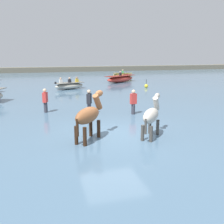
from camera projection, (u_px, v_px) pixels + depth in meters
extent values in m
plane|color=#666051|center=(113.00, 142.00, 10.03)|extent=(120.00, 120.00, 0.00)
cube|color=slate|center=(78.00, 97.00, 19.38)|extent=(90.00, 90.00, 0.32)
ellipsoid|color=beige|center=(151.00, 116.00, 9.41)|extent=(1.22, 1.33, 0.54)
cylinder|color=#45423C|center=(150.00, 130.00, 10.06)|extent=(0.13, 0.13, 0.91)
cylinder|color=#45423C|center=(157.00, 131.00, 9.93)|extent=(0.13, 0.13, 0.91)
cylinder|color=#45423C|center=(142.00, 137.00, 9.23)|extent=(0.13, 0.13, 0.91)
cylinder|color=#45423C|center=(151.00, 138.00, 9.10)|extent=(0.13, 0.13, 0.91)
cylinder|color=beige|center=(156.00, 103.00, 9.96)|extent=(0.48, 0.52, 0.62)
ellipsoid|color=beige|center=(157.00, 96.00, 10.02)|extent=(0.44, 0.48, 0.23)
cylinder|color=#45423C|center=(146.00, 126.00, 8.90)|extent=(0.09, 0.09, 0.58)
ellipsoid|color=brown|center=(88.00, 115.00, 9.04)|extent=(1.33, 1.44, 0.58)
cylinder|color=black|center=(91.00, 132.00, 9.75)|extent=(0.14, 0.14, 0.99)
cylinder|color=black|center=(99.00, 133.00, 9.60)|extent=(0.14, 0.14, 0.99)
cylinder|color=black|center=(76.00, 140.00, 8.85)|extent=(0.14, 0.14, 0.99)
cylinder|color=black|center=(85.00, 141.00, 8.70)|extent=(0.14, 0.14, 0.99)
cylinder|color=brown|center=(97.00, 102.00, 9.63)|extent=(0.52, 0.56, 0.67)
ellipsoid|color=brown|center=(99.00, 93.00, 9.69)|extent=(0.48, 0.52, 0.25)
cylinder|color=black|center=(77.00, 128.00, 8.49)|extent=(0.09, 0.09, 0.63)
ellipsoid|color=gold|center=(123.00, 75.00, 33.71)|extent=(2.74, 1.63, 0.48)
cube|color=olive|center=(123.00, 73.00, 33.65)|extent=(2.63, 1.57, 0.04)
cube|color=#388E51|center=(123.00, 72.00, 33.67)|extent=(0.30, 0.25, 0.30)
sphere|color=beige|center=(123.00, 70.00, 33.61)|extent=(0.18, 0.18, 0.18)
ellipsoid|color=#BC382D|center=(120.00, 79.00, 27.82)|extent=(4.13, 3.32, 0.69)
cube|color=maroon|center=(120.00, 76.00, 27.74)|extent=(3.97, 3.18, 0.04)
cube|color=#232328|center=(120.00, 74.00, 27.70)|extent=(0.32, 0.29, 0.30)
sphere|color=tan|center=(120.00, 72.00, 27.65)|extent=(0.18, 0.18, 0.18)
ellipsoid|color=#B2AD9E|center=(69.00, 86.00, 22.47)|extent=(2.89, 1.86, 0.55)
cube|color=slate|center=(69.00, 83.00, 22.40)|extent=(2.77, 1.78, 0.04)
cube|color=black|center=(55.00, 83.00, 21.66)|extent=(0.17, 0.19, 0.18)
cube|color=gold|center=(77.00, 80.00, 22.75)|extent=(0.31, 0.26, 0.30)
sphere|color=#A37556|center=(77.00, 78.00, 22.70)|extent=(0.18, 0.18, 0.18)
cube|color=#232328|center=(70.00, 81.00, 22.29)|extent=(0.31, 0.26, 0.30)
sphere|color=tan|center=(69.00, 78.00, 22.23)|extent=(0.18, 0.18, 0.18)
cube|color=white|center=(61.00, 81.00, 22.02)|extent=(0.31, 0.26, 0.30)
sphere|color=tan|center=(61.00, 79.00, 21.97)|extent=(0.18, 0.18, 0.18)
cylinder|color=#383842|center=(133.00, 112.00, 13.24)|extent=(0.20, 0.20, 0.88)
cube|color=red|center=(133.00, 99.00, 13.08)|extent=(0.34, 0.24, 0.54)
sphere|color=beige|center=(134.00, 92.00, 12.99)|extent=(0.20, 0.20, 0.20)
cylinder|color=#383842|center=(46.00, 110.00, 13.65)|extent=(0.20, 0.20, 0.88)
cube|color=red|center=(45.00, 97.00, 13.49)|extent=(0.30, 0.37, 0.54)
sphere|color=beige|center=(45.00, 90.00, 13.40)|extent=(0.20, 0.20, 0.20)
cylinder|color=#383842|center=(89.00, 112.00, 13.26)|extent=(0.20, 0.20, 0.88)
cube|color=#232328|center=(89.00, 99.00, 13.09)|extent=(0.32, 0.38, 0.54)
sphere|color=beige|center=(89.00, 92.00, 13.00)|extent=(0.20, 0.20, 0.20)
sphere|color=yellow|center=(146.00, 86.00, 23.28)|extent=(0.34, 0.34, 0.34)
cylinder|color=black|center=(146.00, 82.00, 23.18)|extent=(0.04, 0.04, 0.45)
cube|color=#605B4C|center=(58.00, 70.00, 43.29)|extent=(80.00, 2.40, 1.15)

